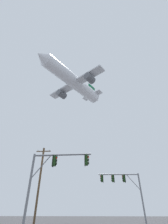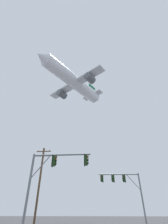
% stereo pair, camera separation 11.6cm
% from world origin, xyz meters
% --- Properties ---
extents(signal_pole_near, '(5.33, 0.46, 6.15)m').
position_xyz_m(signal_pole_near, '(-3.90, 7.72, 4.60)').
color(signal_pole_near, slate).
rests_on(signal_pole_near, ground).
extents(signal_pole_far, '(5.58, 0.75, 6.16)m').
position_xyz_m(signal_pole_far, '(3.43, 17.37, 4.76)').
color(signal_pole_far, slate).
rests_on(signal_pole_far, ground).
extents(utility_pole, '(2.20, 0.28, 10.02)m').
position_xyz_m(utility_pole, '(-8.18, 17.02, 5.31)').
color(utility_pole, brown).
rests_on(utility_pole, ground).
extents(airplane, '(17.92, 22.91, 7.00)m').
position_xyz_m(airplane, '(-6.05, 28.46, 34.21)').
color(airplane, white).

